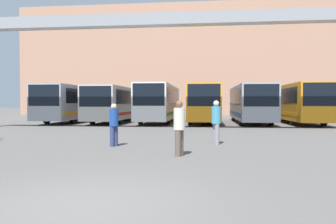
{
  "coord_description": "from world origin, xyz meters",
  "views": [
    {
      "loc": [
        1.98,
        -5.24,
        1.71
      ],
      "look_at": [
        -0.55,
        17.45,
        1.06
      ],
      "focal_mm": 35.0,
      "sensor_mm": 36.0,
      "label": 1
    }
  ],
  "objects_px": {
    "bus_slot_5": "(295,101)",
    "bus_slot_4": "(250,102)",
    "bus_slot_0": "(76,102)",
    "bus_slot_2": "(160,101)",
    "pedestrian_near_right": "(216,121)",
    "bus_slot_1": "(117,102)",
    "pedestrian_far_center": "(179,127)",
    "pedestrian_mid_right": "(114,124)",
    "bus_slot_3": "(204,102)"
  },
  "relations": [
    {
      "from": "pedestrian_far_center",
      "to": "bus_slot_0",
      "type": "bearing_deg",
      "value": 55.4
    },
    {
      "from": "bus_slot_1",
      "to": "bus_slot_5",
      "type": "distance_m",
      "value": 15.48
    },
    {
      "from": "bus_slot_1",
      "to": "bus_slot_5",
      "type": "relative_size",
      "value": 0.96
    },
    {
      "from": "bus_slot_3",
      "to": "pedestrian_mid_right",
      "type": "distance_m",
      "value": 16.84
    },
    {
      "from": "bus_slot_1",
      "to": "bus_slot_5",
      "type": "bearing_deg",
      "value": 0.95
    },
    {
      "from": "pedestrian_mid_right",
      "to": "pedestrian_far_center",
      "type": "xyz_separation_m",
      "value": [
        2.72,
        -2.04,
        0.05
      ]
    },
    {
      "from": "bus_slot_1",
      "to": "bus_slot_2",
      "type": "height_order",
      "value": "bus_slot_2"
    },
    {
      "from": "bus_slot_3",
      "to": "pedestrian_near_right",
      "type": "distance_m",
      "value": 15.45
    },
    {
      "from": "bus_slot_3",
      "to": "bus_slot_1",
      "type": "bearing_deg",
      "value": -177.92
    },
    {
      "from": "bus_slot_5",
      "to": "pedestrian_far_center",
      "type": "height_order",
      "value": "bus_slot_5"
    },
    {
      "from": "bus_slot_4",
      "to": "pedestrian_near_right",
      "type": "xyz_separation_m",
      "value": [
        -3.35,
        -14.6,
        -0.82
      ]
    },
    {
      "from": "bus_slot_0",
      "to": "bus_slot_3",
      "type": "bearing_deg",
      "value": 0.6
    },
    {
      "from": "bus_slot_5",
      "to": "bus_slot_2",
      "type": "bearing_deg",
      "value": -178.38
    },
    {
      "from": "bus_slot_4",
      "to": "pedestrian_mid_right",
      "type": "height_order",
      "value": "bus_slot_4"
    },
    {
      "from": "bus_slot_5",
      "to": "pedestrian_mid_right",
      "type": "relative_size",
      "value": 7.42
    },
    {
      "from": "bus_slot_1",
      "to": "pedestrian_near_right",
      "type": "height_order",
      "value": "bus_slot_1"
    },
    {
      "from": "bus_slot_2",
      "to": "pedestrian_mid_right",
      "type": "relative_size",
      "value": 7.03
    },
    {
      "from": "pedestrian_mid_right",
      "to": "pedestrian_near_right",
      "type": "height_order",
      "value": "pedestrian_near_right"
    },
    {
      "from": "bus_slot_4",
      "to": "pedestrian_near_right",
      "type": "distance_m",
      "value": 15.01
    },
    {
      "from": "bus_slot_5",
      "to": "pedestrian_mid_right",
      "type": "xyz_separation_m",
      "value": [
        -11.22,
        -16.43,
        -0.93
      ]
    },
    {
      "from": "bus_slot_3",
      "to": "bus_slot_0",
      "type": "bearing_deg",
      "value": -179.4
    },
    {
      "from": "bus_slot_5",
      "to": "bus_slot_4",
      "type": "bearing_deg",
      "value": -168.41
    },
    {
      "from": "pedestrian_near_right",
      "to": "bus_slot_0",
      "type": "bearing_deg",
      "value": -165.95
    },
    {
      "from": "pedestrian_far_center",
      "to": "pedestrian_near_right",
      "type": "xyz_separation_m",
      "value": [
        1.27,
        3.07,
        0.01
      ]
    },
    {
      "from": "bus_slot_2",
      "to": "bus_slot_4",
      "type": "distance_m",
      "value": 7.75
    },
    {
      "from": "bus_slot_1",
      "to": "bus_slot_0",
      "type": "bearing_deg",
      "value": 177.65
    },
    {
      "from": "bus_slot_1",
      "to": "bus_slot_2",
      "type": "distance_m",
      "value": 3.87
    },
    {
      "from": "pedestrian_near_right",
      "to": "bus_slot_5",
      "type": "bearing_deg",
      "value": 130.52
    },
    {
      "from": "bus_slot_0",
      "to": "pedestrian_mid_right",
      "type": "bearing_deg",
      "value": -63.53
    },
    {
      "from": "bus_slot_3",
      "to": "bus_slot_4",
      "type": "distance_m",
      "value": 3.96
    },
    {
      "from": "bus_slot_1",
      "to": "pedestrian_far_center",
      "type": "height_order",
      "value": "bus_slot_1"
    },
    {
      "from": "bus_slot_1",
      "to": "bus_slot_4",
      "type": "bearing_deg",
      "value": -2.65
    },
    {
      "from": "bus_slot_2",
      "to": "pedestrian_near_right",
      "type": "relative_size",
      "value": 6.54
    },
    {
      "from": "bus_slot_2",
      "to": "bus_slot_4",
      "type": "bearing_deg",
      "value": -3.44
    },
    {
      "from": "pedestrian_mid_right",
      "to": "bus_slot_0",
      "type": "bearing_deg",
      "value": -112.81
    },
    {
      "from": "bus_slot_1",
      "to": "pedestrian_mid_right",
      "type": "bearing_deg",
      "value": -75.23
    },
    {
      "from": "bus_slot_2",
      "to": "bus_slot_5",
      "type": "distance_m",
      "value": 11.61
    },
    {
      "from": "pedestrian_far_center",
      "to": "bus_slot_5",
      "type": "bearing_deg",
      "value": 0.13
    },
    {
      "from": "bus_slot_5",
      "to": "pedestrian_mid_right",
      "type": "distance_m",
      "value": 19.92
    },
    {
      "from": "pedestrian_far_center",
      "to": "bus_slot_2",
      "type": "bearing_deg",
      "value": 34.57
    },
    {
      "from": "bus_slot_4",
      "to": "bus_slot_5",
      "type": "relative_size",
      "value": 0.87
    },
    {
      "from": "bus_slot_2",
      "to": "pedestrian_near_right",
      "type": "xyz_separation_m",
      "value": [
        4.39,
        -15.07,
        -0.88
      ]
    },
    {
      "from": "bus_slot_0",
      "to": "pedestrian_near_right",
      "type": "bearing_deg",
      "value": -51.59
    },
    {
      "from": "bus_slot_0",
      "to": "bus_slot_2",
      "type": "height_order",
      "value": "bus_slot_2"
    },
    {
      "from": "bus_slot_2",
      "to": "bus_slot_5",
      "type": "height_order",
      "value": "bus_slot_2"
    },
    {
      "from": "bus_slot_0",
      "to": "pedestrian_near_right",
      "type": "xyz_separation_m",
      "value": [
        12.13,
        -15.3,
        -0.85
      ]
    },
    {
      "from": "pedestrian_mid_right",
      "to": "bus_slot_4",
      "type": "bearing_deg",
      "value": -164.45
    },
    {
      "from": "pedestrian_mid_right",
      "to": "bus_slot_1",
      "type": "bearing_deg",
      "value": -124.52
    },
    {
      "from": "bus_slot_3",
      "to": "pedestrian_near_right",
      "type": "height_order",
      "value": "bus_slot_3"
    },
    {
      "from": "bus_slot_3",
      "to": "pedestrian_far_center",
      "type": "relative_size",
      "value": 7.02
    }
  ]
}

